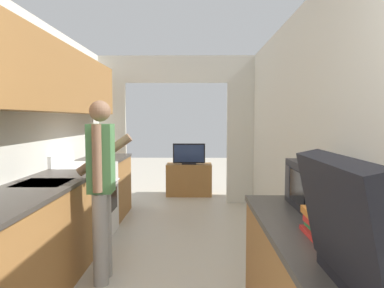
# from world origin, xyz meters

# --- Properties ---
(wall_left) EXTENTS (0.38, 7.68, 2.50)m
(wall_left) POSITION_xyz_m (-1.26, 2.44, 1.52)
(wall_left) COLOR silver
(wall_left) RESTS_ON ground_plane
(wall_right) EXTENTS (0.06, 7.68, 2.50)m
(wall_right) POSITION_xyz_m (1.34, 2.04, 1.25)
(wall_right) COLOR silver
(wall_right) RESTS_ON ground_plane
(wall_far_with_doorway) EXTENTS (3.02, 0.06, 2.50)m
(wall_far_with_doorway) POSITION_xyz_m (0.00, 5.31, 1.45)
(wall_far_with_doorway) COLOR silver
(wall_far_with_doorway) RESTS_ON ground_plane
(counter_left) EXTENTS (0.62, 4.00, 0.89)m
(counter_left) POSITION_xyz_m (-1.01, 2.81, 0.44)
(counter_left) COLOR #9E6B38
(counter_left) RESTS_ON ground_plane
(range_oven) EXTENTS (0.66, 0.72, 1.03)m
(range_oven) POSITION_xyz_m (-1.00, 3.59, 0.45)
(range_oven) COLOR white
(range_oven) RESTS_ON ground_plane
(person) EXTENTS (0.52, 0.39, 1.61)m
(person) POSITION_xyz_m (-0.50, 2.46, 0.86)
(person) COLOR #9E9E9E
(person) RESTS_ON ground_plane
(microwave) EXTENTS (0.34, 0.50, 0.29)m
(microwave) POSITION_xyz_m (1.12, 1.60, 1.03)
(microwave) COLOR black
(microwave) RESTS_ON counter_right
(book_stack) EXTENTS (0.22, 0.31, 0.12)m
(book_stack) POSITION_xyz_m (0.98, 1.09, 0.95)
(book_stack) COLOR red
(book_stack) RESTS_ON counter_right
(tv_cabinet) EXTENTS (0.85, 0.42, 0.60)m
(tv_cabinet) POSITION_xyz_m (0.20, 5.89, 0.30)
(tv_cabinet) COLOR #9E6B38
(tv_cabinet) RESTS_ON ground_plane
(television) EXTENTS (0.60, 0.16, 0.39)m
(television) POSITION_xyz_m (0.20, 5.85, 0.78)
(television) COLOR black
(television) RESTS_ON tv_cabinet
(knife) EXTENTS (0.12, 0.32, 0.02)m
(knife) POSITION_xyz_m (-1.09, 4.13, 0.89)
(knife) COLOR #B7B7BC
(knife) RESTS_ON counter_left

